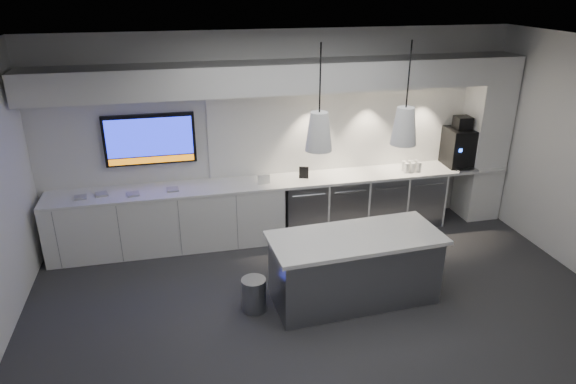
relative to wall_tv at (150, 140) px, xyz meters
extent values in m
plane|color=#303033|center=(1.90, -2.45, -1.56)|extent=(7.00, 7.00, 0.00)
plane|color=black|center=(1.90, -2.45, 1.44)|extent=(7.00, 7.00, 0.00)
plane|color=white|center=(1.90, 0.05, -0.06)|extent=(7.00, 0.00, 7.00)
plane|color=white|center=(1.90, -4.95, -0.06)|extent=(7.00, 0.00, 7.00)
cube|color=white|center=(1.90, -0.27, -0.68)|extent=(6.80, 0.65, 0.04)
cube|color=white|center=(0.15, -0.27, -1.13)|extent=(3.30, 0.63, 0.86)
cube|color=gray|center=(2.15, -0.27, -1.13)|extent=(0.60, 0.61, 0.85)
cube|color=gray|center=(2.78, -0.27, -1.13)|extent=(0.60, 0.61, 0.85)
cube|color=gray|center=(3.41, -0.27, -1.13)|extent=(0.60, 0.61, 0.85)
cube|color=gray|center=(4.04, -0.27, -1.13)|extent=(0.60, 0.61, 0.85)
cube|color=white|center=(3.10, 0.03, -0.01)|extent=(4.60, 0.03, 1.30)
cube|color=white|center=(1.90, -0.25, 0.84)|extent=(6.90, 0.60, 0.40)
cube|color=white|center=(5.10, -0.25, -0.26)|extent=(0.55, 0.55, 2.60)
cube|color=black|center=(0.00, 0.00, 0.00)|extent=(1.25, 0.06, 0.72)
cube|color=#1520CB|center=(0.00, -0.03, 0.04)|extent=(1.17, 0.00, 0.54)
cube|color=orange|center=(0.00, -0.03, -0.29)|extent=(1.17, 0.00, 0.09)
cube|color=gray|center=(2.30, -2.13, -1.15)|extent=(1.97, 0.88, 0.81)
cube|color=white|center=(2.30, -2.13, -0.72)|extent=(2.08, 0.99, 0.05)
cylinder|color=gray|center=(1.09, -2.08, -1.35)|extent=(0.39, 0.39, 0.41)
cube|color=black|center=(4.68, -0.24, -0.37)|extent=(0.45, 0.51, 0.59)
cube|color=black|center=(4.68, -0.24, 0.03)|extent=(0.25, 0.25, 0.19)
cube|color=gray|center=(4.68, -0.50, -0.64)|extent=(0.33, 0.22, 0.03)
cube|color=black|center=(2.15, -0.28, -0.57)|extent=(0.14, 0.06, 0.18)
cube|color=white|center=(1.53, -0.37, -0.59)|extent=(0.18, 0.04, 0.14)
cube|color=#A4A4A4|center=(-0.97, -0.33, -0.65)|extent=(0.18, 0.18, 0.02)
cube|color=#A4A4A4|center=(-0.70, -0.28, -0.65)|extent=(0.19, 0.19, 0.02)
cube|color=#A4A4A4|center=(-0.28, -0.37, -0.65)|extent=(0.18, 0.18, 0.02)
cube|color=#A4A4A4|center=(0.25, -0.32, -0.65)|extent=(0.17, 0.17, 0.02)
cone|color=white|center=(1.82, -2.13, 0.59)|extent=(0.29, 0.29, 0.41)
cylinder|color=black|center=(1.82, -2.13, 1.15)|extent=(0.02, 0.02, 0.70)
cone|color=white|center=(2.79, -2.13, 0.59)|extent=(0.29, 0.29, 0.41)
cylinder|color=black|center=(2.79, -2.13, 1.15)|extent=(0.02, 0.02, 0.70)
camera|label=1|loc=(0.34, -7.13, 2.07)|focal=32.00mm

